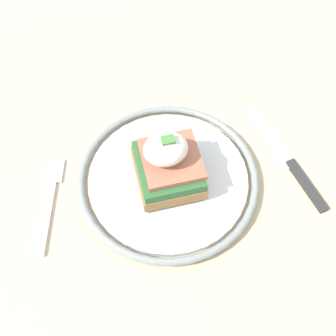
% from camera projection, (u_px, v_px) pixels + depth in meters
% --- Properties ---
extents(ground_plane, '(6.00, 6.00, 0.00)m').
position_uv_depth(ground_plane, '(164.00, 316.00, 1.21)').
color(ground_plane, '#B2ADA3').
extents(dining_table, '(1.05, 0.73, 0.76)m').
position_uv_depth(dining_table, '(160.00, 230.00, 0.67)').
color(dining_table, '#C6B28E').
rests_on(dining_table, ground_plane).
extents(plate, '(0.24, 0.24, 0.02)m').
position_uv_depth(plate, '(168.00, 178.00, 0.56)').
color(plate, silver).
rests_on(plate, dining_table).
extents(sandwich, '(0.08, 0.09, 0.09)m').
position_uv_depth(sandwich, '(168.00, 164.00, 0.53)').
color(sandwich, '#9E703D').
rests_on(sandwich, plate).
extents(fork, '(0.05, 0.14, 0.00)m').
position_uv_depth(fork, '(50.00, 200.00, 0.55)').
color(fork, silver).
rests_on(fork, dining_table).
extents(knife, '(0.05, 0.19, 0.01)m').
position_uv_depth(knife, '(291.00, 164.00, 0.58)').
color(knife, '#2D2D2D').
rests_on(knife, dining_table).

